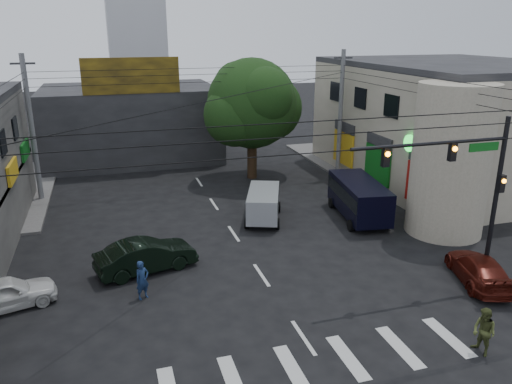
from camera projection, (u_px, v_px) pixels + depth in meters
name	position (u px, v px, depth m)	size (l,w,h in m)	color
ground	(276.00, 297.00, 20.63)	(160.00, 160.00, 0.00)	black
sidewalk_far_right	(408.00, 160.00, 41.95)	(16.00, 16.00, 0.15)	#514F4C
building_right	(452.00, 124.00, 36.18)	(14.00, 18.00, 8.00)	gray
corner_column	(451.00, 161.00, 26.06)	(4.00, 4.00, 8.00)	gray
building_far	(131.00, 123.00, 42.23)	(14.00, 10.00, 6.00)	#232326
billboard	(131.00, 76.00, 36.43)	(7.00, 0.30, 2.60)	olive
street_tree	(252.00, 104.00, 35.49)	(6.40, 6.40, 8.70)	black
traffic_gantry	(466.00, 176.00, 20.38)	(7.10, 0.35, 7.20)	black
utility_pole_far_left	(32.00, 130.00, 30.84)	(0.32, 0.32, 9.20)	#59595B
utility_pole_far_right	(340.00, 114.00, 36.65)	(0.32, 0.32, 9.20)	#59595B
dark_sedan	(146.00, 256.00, 22.65)	(4.76, 2.63, 1.49)	black
white_compact	(5.00, 294.00, 19.59)	(4.08, 2.46, 1.30)	silver
maroon_sedan	(479.00, 269.00, 21.64)	(2.99, 4.63, 1.25)	#420F09
silver_minivan	(263.00, 205.00, 28.71)	(3.03, 4.42, 1.75)	#AEB1B6
navy_van	(359.00, 200.00, 28.94)	(2.93, 5.80, 2.22)	black
traffic_officer	(142.00, 280.00, 20.28)	(0.72, 0.64, 1.66)	#15274B
pedestrian_olive	(484.00, 332.00, 16.78)	(0.74, 0.90, 1.70)	#3E4620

